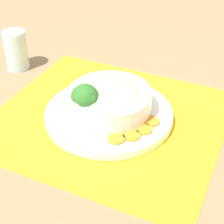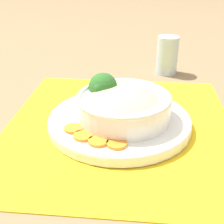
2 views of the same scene
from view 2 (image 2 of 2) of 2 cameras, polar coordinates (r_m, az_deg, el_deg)
ground_plane at (r=0.65m, az=1.36°, el=-2.67°), size 4.00×4.00×0.00m
placemat at (r=0.65m, az=1.36°, el=-2.51°), size 0.57×0.53×0.00m
plate at (r=0.64m, az=1.38°, el=-1.49°), size 0.29×0.29×0.02m
bowl at (r=0.63m, az=2.16°, el=1.43°), size 0.19×0.19×0.06m
broccoli_floret at (r=0.66m, az=-1.69°, el=4.43°), size 0.06×0.06×0.08m
carrot_slice_near at (r=0.60m, az=-7.02°, el=-3.01°), size 0.04×0.04×0.01m
carrot_slice_middle at (r=0.58m, az=-5.28°, el=-4.35°), size 0.04×0.04×0.01m
carrot_slice_far at (r=0.56m, az=-2.53°, el=-5.36°), size 0.04×0.04×0.01m
carrot_slice_extra at (r=0.55m, az=0.85°, el=-5.81°), size 0.04×0.04×0.01m
water_glass at (r=0.94m, az=10.03°, el=9.82°), size 0.06×0.06×0.11m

